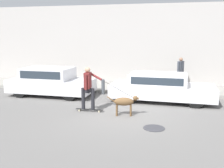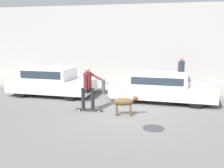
{
  "view_description": "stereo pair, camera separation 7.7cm",
  "coord_description": "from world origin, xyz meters",
  "px_view_note": "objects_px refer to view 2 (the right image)",
  "views": [
    {
      "loc": [
        1.69,
        -9.28,
        2.91
      ],
      "look_at": [
        -0.64,
        0.99,
        0.95
      ],
      "focal_mm": 42.0,
      "sensor_mm": 36.0,
      "label": 1
    },
    {
      "loc": [
        1.76,
        -9.27,
        2.91
      ],
      "look_at": [
        -0.64,
        0.99,
        0.95
      ],
      "focal_mm": 42.0,
      "sensor_mm": 36.0,
      "label": 2
    }
  ],
  "objects_px": {
    "parked_car_0": "(51,82)",
    "pedestrian_with_bag": "(181,71)",
    "skateboarder": "(88,86)",
    "dog": "(124,102)",
    "fire_hydrant": "(103,86)",
    "parked_car_1": "(161,88)"
  },
  "relations": [
    {
      "from": "parked_car_0",
      "to": "skateboarder",
      "type": "height_order",
      "value": "skateboarder"
    },
    {
      "from": "parked_car_0",
      "to": "skateboarder",
      "type": "xyz_separation_m",
      "value": [
        2.66,
        -2.27,
        0.32
      ]
    },
    {
      "from": "pedestrian_with_bag",
      "to": "skateboarder",
      "type": "bearing_deg",
      "value": 84.1
    },
    {
      "from": "parked_car_0",
      "to": "skateboarder",
      "type": "distance_m",
      "value": 3.51
    },
    {
      "from": "dog",
      "to": "pedestrian_with_bag",
      "type": "bearing_deg",
      "value": 57.22
    },
    {
      "from": "dog",
      "to": "parked_car_0",
      "type": "bearing_deg",
      "value": 139.41
    },
    {
      "from": "parked_car_0",
      "to": "fire_hydrant",
      "type": "relative_size",
      "value": 5.31
    },
    {
      "from": "skateboarder",
      "to": "fire_hydrant",
      "type": "bearing_deg",
      "value": 92.27
    },
    {
      "from": "parked_car_0",
      "to": "dog",
      "type": "height_order",
      "value": "parked_car_0"
    },
    {
      "from": "dog",
      "to": "skateboarder",
      "type": "xyz_separation_m",
      "value": [
        -1.46,
        0.21,
        0.49
      ]
    },
    {
      "from": "parked_car_0",
      "to": "pedestrian_with_bag",
      "type": "distance_m",
      "value": 6.66
    },
    {
      "from": "skateboarder",
      "to": "pedestrian_with_bag",
      "type": "height_order",
      "value": "pedestrian_with_bag"
    },
    {
      "from": "parked_car_0",
      "to": "fire_hydrant",
      "type": "xyz_separation_m",
      "value": [
        2.45,
        0.78,
        -0.27
      ]
    },
    {
      "from": "parked_car_0",
      "to": "dog",
      "type": "relative_size",
      "value": 3.51
    },
    {
      "from": "parked_car_1",
      "to": "skateboarder",
      "type": "relative_size",
      "value": 1.95
    },
    {
      "from": "pedestrian_with_bag",
      "to": "parked_car_0",
      "type": "bearing_deg",
      "value": 52.4
    },
    {
      "from": "parked_car_0",
      "to": "skateboarder",
      "type": "relative_size",
      "value": 1.74
    },
    {
      "from": "pedestrian_with_bag",
      "to": "fire_hydrant",
      "type": "relative_size",
      "value": 2.11
    },
    {
      "from": "dog",
      "to": "skateboarder",
      "type": "height_order",
      "value": "skateboarder"
    },
    {
      "from": "parked_car_0",
      "to": "pedestrian_with_bag",
      "type": "height_order",
      "value": "pedestrian_with_bag"
    },
    {
      "from": "parked_car_0",
      "to": "dog",
      "type": "xyz_separation_m",
      "value": [
        4.12,
        -2.48,
        -0.17
      ]
    },
    {
      "from": "skateboarder",
      "to": "pedestrian_with_bag",
      "type": "bearing_deg",
      "value": 50.95
    }
  ]
}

